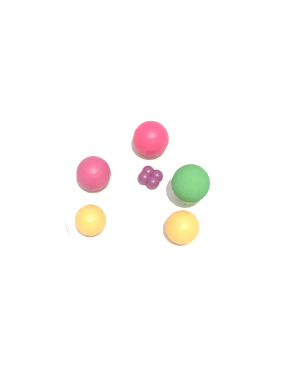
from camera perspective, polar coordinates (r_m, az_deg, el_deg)
ground_plane at (r=0.76m, az=0.00°, el=-2.42°), size 6.00×6.00×0.00m
table_surface at (r=0.75m, az=0.00°, el=-2.12°), size 1.20×1.20×0.02m
bowl at (r=0.73m, az=0.00°, el=-1.10°), size 0.22×0.22×0.04m
broccoli at (r=0.67m, az=5.00°, el=0.82°), size 0.05×0.05×0.07m
apple_red at (r=0.72m, az=0.75°, el=5.71°), size 0.05×0.05×0.05m
apple_green at (r=0.70m, az=-5.40°, el=2.00°), size 0.05×0.05×0.05m
orange_front at (r=0.67m, az=-5.72°, el=-2.98°), size 0.04×0.04×0.04m
orange_back at (r=0.67m, az=4.13°, el=-3.76°), size 0.04×0.04×0.04m
grape_cluster at (r=0.71m, az=0.70°, el=1.61°), size 0.03×0.03×0.02m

